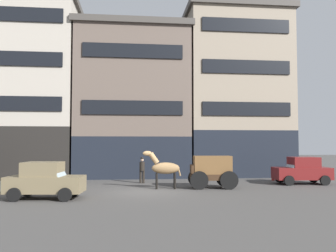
{
  "coord_description": "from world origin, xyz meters",
  "views": [
    {
      "loc": [
        -0.92,
        -20.09,
        2.76
      ],
      "look_at": [
        1.45,
        2.03,
        3.87
      ],
      "focal_mm": 37.31,
      "sensor_mm": 36.0,
      "label": 1
    }
  ],
  "objects_px": {
    "fire_hydrant_curbside": "(273,175)",
    "cargo_wagon": "(212,169)",
    "sedan_dark": "(45,180)",
    "pedestrian_officer": "(142,169)",
    "sedan_light": "(302,171)",
    "draft_horse": "(164,168)"
  },
  "relations": [
    {
      "from": "fire_hydrant_curbside",
      "to": "cargo_wagon",
      "type": "bearing_deg",
      "value": -144.77
    },
    {
      "from": "cargo_wagon",
      "to": "sedan_dark",
      "type": "xyz_separation_m",
      "value": [
        -9.21,
        -3.23,
        -0.23
      ]
    },
    {
      "from": "pedestrian_officer",
      "to": "sedan_light",
      "type": "bearing_deg",
      "value": -9.09
    },
    {
      "from": "cargo_wagon",
      "to": "fire_hydrant_curbside",
      "type": "xyz_separation_m",
      "value": [
        5.63,
        3.97,
        -0.72
      ]
    },
    {
      "from": "draft_horse",
      "to": "sedan_dark",
      "type": "xyz_separation_m",
      "value": [
        -6.26,
        -3.23,
        -0.36
      ]
    },
    {
      "from": "fire_hydrant_curbside",
      "to": "pedestrian_officer",
      "type": "bearing_deg",
      "value": -175.44
    },
    {
      "from": "pedestrian_officer",
      "to": "draft_horse",
      "type": "bearing_deg",
      "value": -68.86
    },
    {
      "from": "sedan_dark",
      "to": "draft_horse",
      "type": "bearing_deg",
      "value": 27.3
    },
    {
      "from": "sedan_dark",
      "to": "sedan_light",
      "type": "xyz_separation_m",
      "value": [
        15.83,
        4.69,
        0.0
      ]
    },
    {
      "from": "pedestrian_officer",
      "to": "fire_hydrant_curbside",
      "type": "relative_size",
      "value": 2.16
    },
    {
      "from": "cargo_wagon",
      "to": "pedestrian_officer",
      "type": "relative_size",
      "value": 1.67
    },
    {
      "from": "cargo_wagon",
      "to": "sedan_dark",
      "type": "relative_size",
      "value": 0.78
    },
    {
      "from": "sedan_dark",
      "to": "pedestrian_officer",
      "type": "xyz_separation_m",
      "value": [
        5.03,
        6.42,
        0.07
      ]
    },
    {
      "from": "sedan_light",
      "to": "fire_hydrant_curbside",
      "type": "xyz_separation_m",
      "value": [
        -0.99,
        2.51,
        -0.49
      ]
    },
    {
      "from": "draft_horse",
      "to": "sedan_dark",
      "type": "distance_m",
      "value": 7.06
    },
    {
      "from": "draft_horse",
      "to": "fire_hydrant_curbside",
      "type": "xyz_separation_m",
      "value": [
        8.58,
        3.97,
        -0.84
      ]
    },
    {
      "from": "pedestrian_officer",
      "to": "fire_hydrant_curbside",
      "type": "xyz_separation_m",
      "value": [
        9.81,
        0.78,
        -0.55
      ]
    },
    {
      "from": "sedan_dark",
      "to": "sedan_light",
      "type": "bearing_deg",
      "value": 16.5
    },
    {
      "from": "cargo_wagon",
      "to": "sedan_dark",
      "type": "height_order",
      "value": "cargo_wagon"
    },
    {
      "from": "cargo_wagon",
      "to": "draft_horse",
      "type": "height_order",
      "value": "draft_horse"
    },
    {
      "from": "cargo_wagon",
      "to": "fire_hydrant_curbside",
      "type": "relative_size",
      "value": 3.62
    },
    {
      "from": "sedan_light",
      "to": "pedestrian_officer",
      "type": "relative_size",
      "value": 2.11
    }
  ]
}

